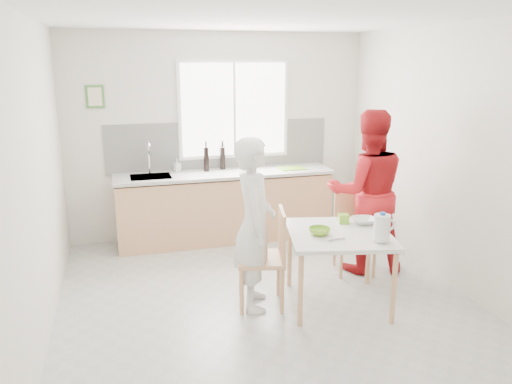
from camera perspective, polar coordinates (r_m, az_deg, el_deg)
ground at (r=5.04m, az=1.36°, el=-12.66°), size 4.50×4.50×0.00m
room_shell at (r=4.53m, az=1.49°, el=6.15°), size 4.50×4.50×4.50m
window at (r=6.71m, az=-2.52°, el=9.40°), size 1.50×0.06×1.30m
backsplash at (r=6.74m, az=-4.16°, el=5.33°), size 3.00×0.02×0.65m
picture_frame at (r=6.53m, az=-17.93°, el=10.33°), size 0.22×0.03×0.28m
kitchen_counter at (r=6.65m, az=-3.56°, el=-1.94°), size 2.84×0.64×1.37m
dining_table at (r=4.87m, az=9.46°, el=-5.41°), size 1.15×1.15×0.74m
chair_left at (r=4.82m, az=1.44°, el=-7.08°), size 0.53×0.53×0.96m
chair_far at (r=5.75m, az=11.10°, el=-3.93°), size 0.51×0.51×0.93m
person_white at (r=4.71m, az=-0.17°, el=-3.73°), size 0.52×0.68×1.66m
person_red at (r=5.67m, az=12.57°, el=-0.01°), size 1.02×0.87×1.83m
bowl_green at (r=4.75m, az=7.27°, el=-4.46°), size 0.24×0.24×0.06m
bowl_white at (r=5.13m, az=12.20°, el=-3.24°), size 0.28×0.28×0.06m
milk_jug at (r=4.62m, az=14.23°, el=-3.92°), size 0.20×0.15×0.26m
green_box at (r=5.11m, az=9.96°, el=-3.02°), size 0.12×0.12×0.09m
spoon at (r=4.62m, az=9.10°, el=-5.37°), size 0.16×0.03×0.01m
cutting_board at (r=6.73m, az=4.08°, el=2.72°), size 0.36×0.27×0.01m
wine_bottle_a at (r=6.56m, az=-5.70°, el=3.75°), size 0.07×0.07×0.32m
wine_bottle_b at (r=6.68m, az=-3.83°, el=3.89°), size 0.07×0.07×0.30m
jar_amber at (r=6.60m, az=-1.25°, el=3.18°), size 0.06×0.06×0.16m
soap_bottle at (r=6.59m, az=-9.01°, el=3.04°), size 0.10×0.10×0.17m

